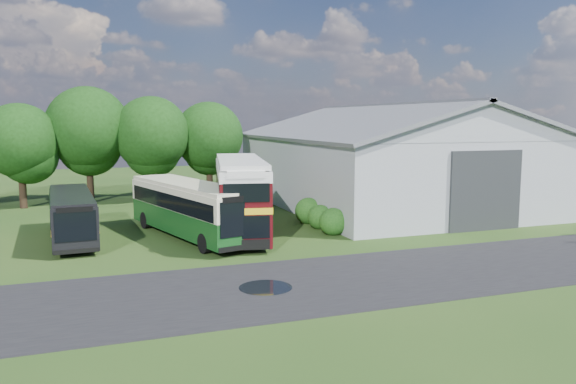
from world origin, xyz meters
name	(u,v)px	position (x,y,z in m)	size (l,w,h in m)	color
ground	(277,267)	(0.00, 0.00, 0.00)	(120.00, 120.00, 0.00)	#1C3912
asphalt_road	(364,278)	(3.00, -3.00, 0.00)	(60.00, 8.00, 0.02)	black
puddle	(266,288)	(-1.50, -3.00, 0.00)	(2.20, 2.20, 0.01)	black
storage_shed	(388,153)	(15.00, 15.98, 4.17)	(18.80, 24.80, 8.15)	gray
tree_left_b	(20,141)	(-13.00, 23.50, 5.25)	(5.78, 5.78, 8.16)	black
tree_mid	(88,128)	(-8.00, 24.80, 6.18)	(6.80, 6.80, 9.60)	black
tree_right_a	(152,134)	(-3.00, 23.80, 5.69)	(6.26, 6.26, 8.83)	black
tree_right_b	(209,136)	(2.00, 24.60, 5.44)	(5.98, 5.98, 8.45)	black
shrub_front	(333,234)	(5.60, 6.00, 0.00)	(1.70, 1.70, 1.70)	#194714
shrub_mid	(320,228)	(5.60, 8.00, 0.00)	(1.60, 1.60, 1.60)	#194714
shrub_back	(308,223)	(5.60, 10.00, 0.00)	(1.80, 1.80, 1.80)	#194714
bus_green_single	(190,208)	(-2.61, 8.13, 1.72)	(5.72, 12.01, 3.23)	black
bus_maroon_double	(240,197)	(0.32, 7.71, 2.29)	(4.81, 11.00, 4.59)	black
bus_dark_single	(72,215)	(-9.14, 9.69, 1.45)	(2.84, 9.98, 2.72)	black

